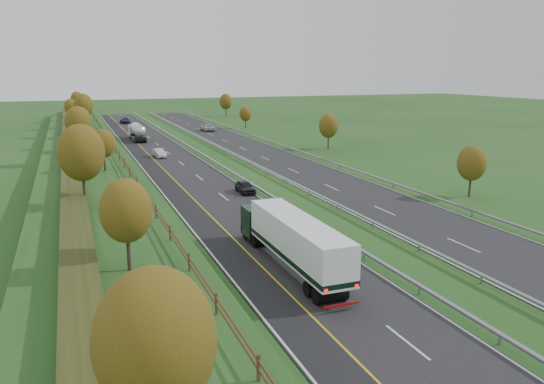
% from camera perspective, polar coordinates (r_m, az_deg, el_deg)
% --- Properties ---
extents(ground, '(400.00, 400.00, 0.00)m').
position_cam_1_polar(ground, '(82.26, -4.53, 2.90)').
color(ground, '#1E4518').
rests_on(ground, ground).
extents(near_carriageway, '(10.50, 200.00, 0.04)m').
position_cam_1_polar(near_carriageway, '(85.24, -10.67, 3.08)').
color(near_carriageway, black).
rests_on(near_carriageway, ground).
extents(far_carriageway, '(10.50, 200.00, 0.04)m').
position_cam_1_polar(far_carriageway, '(89.61, -0.23, 3.78)').
color(far_carriageway, black).
rests_on(far_carriageway, ground).
extents(hard_shoulder, '(3.00, 200.00, 0.04)m').
position_cam_1_polar(hard_shoulder, '(84.67, -13.16, 2.90)').
color(hard_shoulder, black).
rests_on(hard_shoulder, ground).
extents(lane_markings, '(26.75, 200.00, 0.01)m').
position_cam_1_polar(lane_markings, '(86.47, -6.48, 3.38)').
color(lane_markings, silver).
rests_on(lane_markings, near_carriageway).
extents(embankment_left, '(12.00, 200.00, 2.00)m').
position_cam_1_polar(embankment_left, '(83.79, -19.47, 3.07)').
color(embankment_left, '#1E4518').
rests_on(embankment_left, ground).
extents(hedge_left, '(2.20, 180.00, 1.10)m').
position_cam_1_polar(hedge_left, '(83.53, -20.92, 4.01)').
color(hedge_left, '#273214').
rests_on(hedge_left, embankment_left).
extents(fence_left, '(0.12, 189.06, 1.20)m').
position_cam_1_polar(fence_left, '(83.35, -16.46, 4.44)').
color(fence_left, '#422B19').
rests_on(fence_left, embankment_left).
extents(median_barrier_near, '(0.32, 200.00, 0.71)m').
position_cam_1_polar(median_barrier_near, '(86.32, -6.96, 3.73)').
color(median_barrier_near, '#92959A').
rests_on(median_barrier_near, ground).
extents(median_barrier_far, '(0.32, 200.00, 0.71)m').
position_cam_1_polar(median_barrier_far, '(87.68, -3.72, 3.94)').
color(median_barrier_far, '#92959A').
rests_on(median_barrier_far, ground).
extents(outer_barrier_far, '(0.32, 200.00, 0.71)m').
position_cam_1_polar(outer_barrier_far, '(91.71, 3.17, 4.35)').
color(outer_barrier_far, '#92959A').
rests_on(outer_barrier_far, ground).
extents(trees_left, '(6.64, 164.30, 7.66)m').
position_cam_1_polar(trees_left, '(79.76, -19.42, 6.51)').
color(trees_left, '#2D2116').
rests_on(trees_left, embankment_left).
extents(trees_far, '(8.45, 118.60, 7.12)m').
position_cam_1_polar(trees_far, '(120.93, 0.76, 8.19)').
color(trees_far, '#2D2116').
rests_on(trees_far, ground).
extents(box_lorry, '(2.58, 16.28, 4.06)m').
position_cam_1_polar(box_lorry, '(38.84, 2.15, -5.07)').
color(box_lorry, black).
rests_on(box_lorry, near_carriageway).
extents(road_tanker, '(2.40, 11.22, 3.46)m').
position_cam_1_polar(road_tanker, '(114.82, -14.30, 6.34)').
color(road_tanker, silver).
rests_on(road_tanker, near_carriageway).
extents(car_dark_near, '(1.70, 4.18, 1.42)m').
position_cam_1_polar(car_dark_near, '(63.30, -2.91, 0.56)').
color(car_dark_near, black).
rests_on(car_dark_near, near_carriageway).
extents(car_silver_mid, '(2.02, 4.45, 1.42)m').
position_cam_1_polar(car_silver_mid, '(91.37, -12.07, 4.13)').
color(car_silver_mid, silver).
rests_on(car_silver_mid, near_carriageway).
extents(car_small_far, '(2.58, 5.51, 1.55)m').
position_cam_1_polar(car_small_far, '(152.22, -15.53, 7.42)').
color(car_small_far, '#151B44').
rests_on(car_small_far, near_carriageway).
extents(car_oncoming, '(2.69, 5.72, 1.58)m').
position_cam_1_polar(car_oncoming, '(129.70, -6.97, 6.91)').
color(car_oncoming, silver).
rests_on(car_oncoming, far_carriageway).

